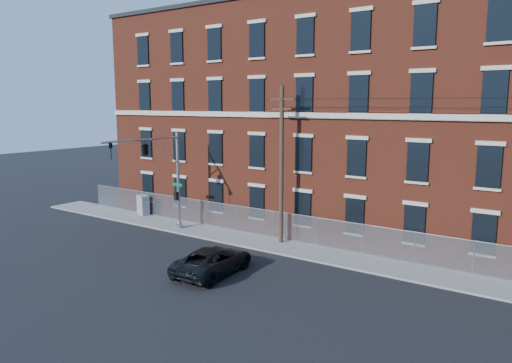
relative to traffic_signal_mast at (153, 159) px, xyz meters
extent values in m
plane|color=black|center=(6.00, -2.18, -5.39)|extent=(140.00, 140.00, 0.00)
cube|color=gray|center=(18.00, 2.82, -5.33)|extent=(65.00, 3.00, 0.12)
cube|color=maroon|center=(18.00, 11.82, 2.61)|extent=(55.00, 14.00, 16.00)
cube|color=beige|center=(18.00, 4.74, 2.91)|extent=(55.00, 0.18, 0.35)
cube|color=black|center=(-5.83, 4.76, -3.19)|extent=(1.20, 0.10, 2.20)
cube|color=black|center=(-5.83, 4.76, 0.41)|extent=(1.20, 0.10, 2.20)
cube|color=black|center=(-5.83, 4.76, 4.21)|extent=(1.20, 0.10, 2.20)
cube|color=black|center=(-5.83, 4.76, 7.81)|extent=(1.20, 0.10, 2.20)
cube|color=black|center=(-2.17, 4.76, -3.19)|extent=(1.20, 0.10, 2.20)
cube|color=black|center=(-2.17, 4.76, 0.41)|extent=(1.20, 0.10, 2.20)
cube|color=black|center=(-2.17, 4.76, 4.21)|extent=(1.20, 0.10, 2.20)
cube|color=black|center=(-2.17, 4.76, 7.81)|extent=(1.20, 0.10, 2.20)
cube|color=black|center=(1.50, 4.76, -3.19)|extent=(1.20, 0.10, 2.20)
cube|color=black|center=(1.50, 4.76, 0.41)|extent=(1.20, 0.10, 2.20)
cube|color=black|center=(1.50, 4.76, 4.21)|extent=(1.20, 0.10, 2.20)
cube|color=black|center=(1.50, 4.76, 7.81)|extent=(1.20, 0.10, 2.20)
cube|color=black|center=(5.17, 4.76, -3.19)|extent=(1.20, 0.10, 2.20)
cube|color=black|center=(5.17, 4.76, 0.41)|extent=(1.20, 0.10, 2.20)
cube|color=black|center=(5.17, 4.76, 4.21)|extent=(1.20, 0.10, 2.20)
cube|color=black|center=(5.17, 4.76, 7.81)|extent=(1.20, 0.10, 2.20)
cube|color=black|center=(8.83, 4.76, -3.19)|extent=(1.20, 0.10, 2.20)
cube|color=black|center=(8.83, 4.76, 0.41)|extent=(1.20, 0.10, 2.20)
cube|color=black|center=(8.83, 4.76, 4.21)|extent=(1.20, 0.10, 2.20)
cube|color=black|center=(8.83, 4.76, 7.81)|extent=(1.20, 0.10, 2.20)
cube|color=black|center=(12.50, 4.76, -3.19)|extent=(1.20, 0.10, 2.20)
cube|color=black|center=(12.50, 4.76, 0.41)|extent=(1.20, 0.10, 2.20)
cube|color=black|center=(12.50, 4.76, 4.21)|extent=(1.20, 0.10, 2.20)
cube|color=black|center=(12.50, 4.76, 7.81)|extent=(1.20, 0.10, 2.20)
cube|color=black|center=(16.17, 4.76, -3.19)|extent=(1.20, 0.10, 2.20)
cube|color=black|center=(16.17, 4.76, 0.41)|extent=(1.20, 0.10, 2.20)
cube|color=black|center=(16.17, 4.76, 4.21)|extent=(1.20, 0.10, 2.20)
cube|color=black|center=(16.17, 4.76, 7.81)|extent=(1.20, 0.10, 2.20)
cube|color=black|center=(19.83, 4.76, -3.19)|extent=(1.20, 0.10, 2.20)
cube|color=black|center=(19.83, 4.76, 0.41)|extent=(1.20, 0.10, 2.20)
cube|color=black|center=(19.83, 4.76, 4.21)|extent=(1.20, 0.10, 2.20)
cube|color=black|center=(19.83, 4.76, 7.81)|extent=(1.20, 0.10, 2.20)
cube|color=#A5A8AD|center=(18.00, 4.12, -4.37)|extent=(59.00, 0.02, 1.80)
cylinder|color=#9EA0A5|center=(18.00, 4.12, -3.47)|extent=(59.00, 0.04, 0.04)
cylinder|color=#9EA0A5|center=(-11.50, 4.12, -4.37)|extent=(0.06, 0.06, 1.85)
cylinder|color=#9EA0A5|center=(-8.39, 4.12, -4.37)|extent=(0.06, 0.06, 1.85)
cylinder|color=#9EA0A5|center=(-5.29, 4.12, -4.37)|extent=(0.06, 0.06, 1.85)
cylinder|color=#9EA0A5|center=(-2.18, 4.12, -4.37)|extent=(0.06, 0.06, 1.85)
cylinder|color=#9EA0A5|center=(0.92, 4.12, -4.37)|extent=(0.06, 0.06, 1.85)
cylinder|color=#9EA0A5|center=(4.03, 4.12, -4.37)|extent=(0.06, 0.06, 1.85)
cylinder|color=#9EA0A5|center=(7.13, 4.12, -4.37)|extent=(0.06, 0.06, 1.85)
cylinder|color=#9EA0A5|center=(10.24, 4.12, -4.37)|extent=(0.06, 0.06, 1.85)
cylinder|color=#9EA0A5|center=(13.34, 4.12, -4.37)|extent=(0.06, 0.06, 1.85)
cylinder|color=#9EA0A5|center=(16.45, 4.12, -4.37)|extent=(0.06, 0.06, 1.85)
cylinder|color=#9EA0A5|center=(19.55, 4.12, -4.37)|extent=(0.06, 0.06, 1.85)
cylinder|color=#9EA0A5|center=(0.00, 2.32, -1.77)|extent=(0.22, 0.22, 7.00)
cylinder|color=#9EA0A5|center=(0.00, 2.32, -5.07)|extent=(0.50, 0.50, 0.40)
cylinder|color=#9EA0A5|center=(0.00, -0.93, 1.33)|extent=(0.14, 6.50, 0.14)
cylinder|color=#9EA0A5|center=(0.00, 1.12, 0.33)|extent=(0.08, 2.18, 1.56)
cube|color=#0C592D|center=(0.05, 2.17, -2.07)|extent=(0.90, 0.03, 0.22)
cube|color=black|center=(0.00, 2.07, -2.87)|extent=(0.25, 0.25, 0.60)
imported|color=black|center=(0.00, -3.48, 0.78)|extent=(0.16, 0.20, 1.00)
imported|color=black|center=(0.00, -0.68, 0.78)|extent=(0.53, 2.48, 1.00)
cylinder|color=#433121|center=(8.00, 3.42, -0.27)|extent=(0.28, 0.28, 10.00)
cube|color=#433121|center=(8.00, 3.42, 3.93)|extent=(1.80, 0.12, 0.12)
cube|color=#433121|center=(8.00, 3.42, 3.33)|extent=(1.40, 0.12, 0.12)
imported|color=black|center=(8.00, -3.44, -4.67)|extent=(2.79, 5.37, 1.45)
cube|color=gray|center=(-5.44, 3.82, -4.49)|extent=(1.40, 1.04, 1.57)
camera|label=1|loc=(24.16, -22.66, 3.64)|focal=34.08mm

